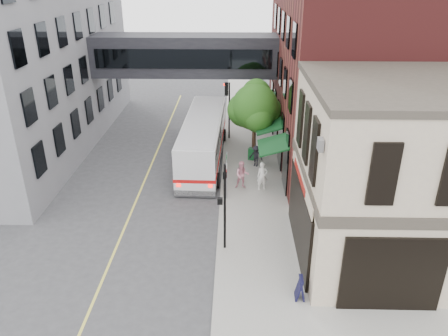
# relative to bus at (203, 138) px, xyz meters

# --- Properties ---
(ground) EXTENTS (120.00, 120.00, 0.00)m
(ground) POSITION_rel_bus_xyz_m (1.36, -12.86, -1.73)
(ground) COLOR #38383A
(ground) RESTS_ON ground
(sidewalk_main) EXTENTS (4.00, 60.00, 0.15)m
(sidewalk_main) POSITION_rel_bus_xyz_m (3.36, 1.14, -1.66)
(sidewalk_main) COLOR gray
(sidewalk_main) RESTS_ON ground
(corner_building) EXTENTS (10.19, 8.12, 8.45)m
(corner_building) POSITION_rel_bus_xyz_m (10.34, -10.86, 2.48)
(corner_building) COLOR #B8A48C
(corner_building) RESTS_ON ground
(brick_building) EXTENTS (13.76, 18.00, 14.00)m
(brick_building) POSITION_rel_bus_xyz_m (11.34, 2.14, 5.26)
(brick_building) COLOR #561B1A
(brick_building) RESTS_ON ground
(skyway_bridge) EXTENTS (14.00, 3.18, 3.00)m
(skyway_bridge) POSITION_rel_bus_xyz_m (-1.64, 5.14, 4.77)
(skyway_bridge) COLOR black
(skyway_bridge) RESTS_ON ground
(traffic_signal_near) EXTENTS (0.44, 0.22, 4.60)m
(traffic_signal_near) POSITION_rel_bus_xyz_m (1.73, -10.86, 1.25)
(traffic_signal_near) COLOR black
(traffic_signal_near) RESTS_ON sidewalk_main
(traffic_signal_far) EXTENTS (0.53, 0.28, 4.50)m
(traffic_signal_far) POSITION_rel_bus_xyz_m (1.62, 4.14, 1.61)
(traffic_signal_far) COLOR black
(traffic_signal_far) RESTS_ON sidewalk_main
(street_sign_pole) EXTENTS (0.08, 0.75, 3.00)m
(street_sign_pole) POSITION_rel_bus_xyz_m (1.76, -5.86, 0.20)
(street_sign_pole) COLOR gray
(street_sign_pole) RESTS_ON sidewalk_main
(street_tree) EXTENTS (3.80, 3.20, 5.60)m
(street_tree) POSITION_rel_bus_xyz_m (3.56, 0.36, 2.18)
(street_tree) COLOR #382619
(street_tree) RESTS_ON sidewalk_main
(lane_marking) EXTENTS (0.12, 40.00, 0.01)m
(lane_marking) POSITION_rel_bus_xyz_m (-3.64, -2.86, -1.73)
(lane_marking) COLOR #D8CC4C
(lane_marking) RESTS_ON ground
(bus) EXTENTS (3.04, 11.55, 3.09)m
(bus) POSITION_rel_bus_xyz_m (0.00, 0.00, 0.00)
(bus) COLOR silver
(bus) RESTS_ON ground
(pedestrian_a) EXTENTS (0.71, 0.52, 1.79)m
(pedestrian_a) POSITION_rel_bus_xyz_m (3.92, -4.65, -0.69)
(pedestrian_a) COLOR white
(pedestrian_a) RESTS_ON sidewalk_main
(pedestrian_b) EXTENTS (0.87, 0.68, 1.76)m
(pedestrian_b) POSITION_rel_bus_xyz_m (2.69, -4.49, -0.70)
(pedestrian_b) COLOR pink
(pedestrian_b) RESTS_ON sidewalk_main
(pedestrian_c) EXTENTS (1.10, 0.85, 1.49)m
(pedestrian_c) POSITION_rel_bus_xyz_m (3.68, -1.22, -0.83)
(pedestrian_c) COLOR black
(pedestrian_c) RESTS_ON sidewalk_main
(newspaper_box) EXTENTS (0.54, 0.51, 0.87)m
(newspaper_box) POSITION_rel_bus_xyz_m (3.43, -0.08, -1.15)
(newspaper_box) COLOR #145726
(newspaper_box) RESTS_ON sidewalk_main
(sandwich_board) EXTENTS (0.39, 0.59, 1.02)m
(sandwich_board) POSITION_rel_bus_xyz_m (4.96, -14.36, -1.07)
(sandwich_board) COLOR black
(sandwich_board) RESTS_ON sidewalk_main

